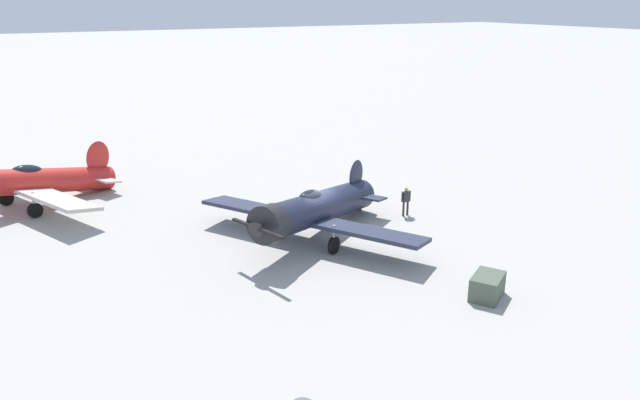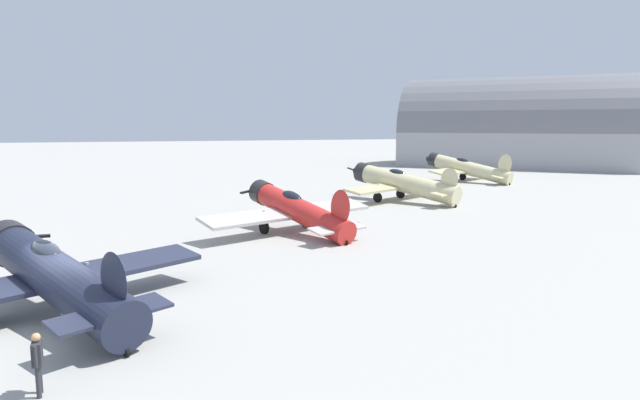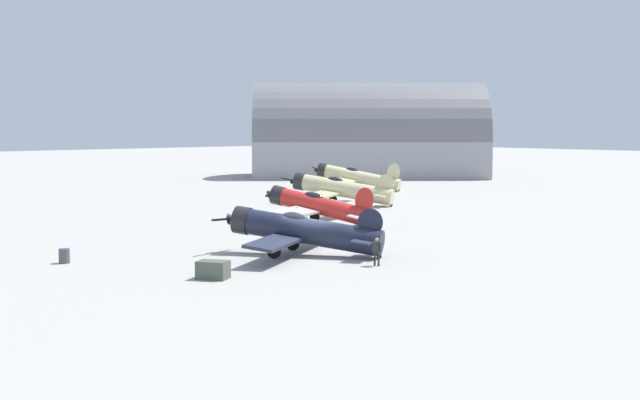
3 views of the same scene
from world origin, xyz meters
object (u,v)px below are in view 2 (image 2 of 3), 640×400
object	(u,v)px
airplane_mid_apron	(295,209)
ground_crew_mechanic	(37,358)
airplane_far_line	(401,183)
airplane_foreground	(52,275)
airplane_outer_stand	(466,168)

from	to	relation	value
airplane_mid_apron	ground_crew_mechanic	size ratio (longest dim) A/B	7.33
airplane_mid_apron	airplane_far_line	bearing A→B (deg)	-72.92
airplane_far_line	airplane_foreground	bearing A→B (deg)	102.52
airplane_mid_apron	airplane_far_line	distance (m)	15.59
airplane_mid_apron	ground_crew_mechanic	distance (m)	20.19
airplane_far_line	ground_crew_mechanic	xyz separation A→B (m)	(-23.06, -26.82, -0.65)
airplane_foreground	airplane_far_line	distance (m)	31.59
airplane_far_line	airplane_mid_apron	bearing A→B (deg)	100.31
airplane_foreground	ground_crew_mechanic	bearing A→B (deg)	154.64
airplane_far_line	airplane_outer_stand	xyz separation A→B (m)	(14.04, 11.84, -0.02)
airplane_far_line	ground_crew_mechanic	size ratio (longest dim) A/B	7.11
airplane_foreground	airplane_mid_apron	bearing A→B (deg)	-76.04
airplane_far_line	airplane_outer_stand	world-z (taller)	airplane_outer_stand
ground_crew_mechanic	airplane_mid_apron	bearing A→B (deg)	53.85
airplane_mid_apron	airplane_outer_stand	distance (m)	33.96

